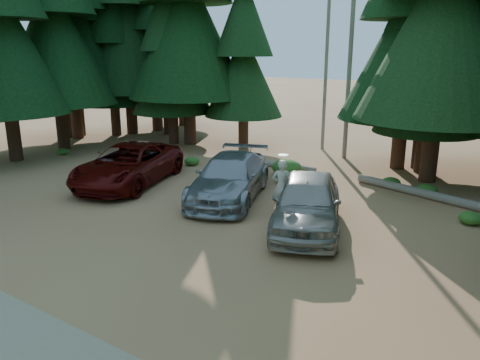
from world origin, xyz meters
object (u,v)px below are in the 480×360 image
at_px(red_pickup, 128,165).
at_px(silver_minivan_center, 230,178).
at_px(log_left, 269,164).
at_px(frisbee_player, 282,186).
at_px(log_right, 417,192).
at_px(silver_minivan_right, 307,202).
at_px(log_mid, 288,166).

height_order(red_pickup, silver_minivan_center, red_pickup).
bearing_deg(log_left, frisbee_player, -63.41).
xyz_separation_m(red_pickup, silver_minivan_center, (5.05, 0.75, -0.02)).
bearing_deg(red_pickup, log_right, 7.92).
bearing_deg(red_pickup, log_left, 42.53).
distance_m(silver_minivan_center, log_right, 7.84).
distance_m(silver_minivan_right, log_right, 6.32).
distance_m(red_pickup, frisbee_player, 7.89).
bearing_deg(log_mid, log_right, -9.87).
relative_size(red_pickup, silver_minivan_center, 1.07).
height_order(red_pickup, frisbee_player, frisbee_player).
height_order(silver_minivan_center, log_mid, silver_minivan_center).
distance_m(frisbee_player, log_left, 7.68).
bearing_deg(log_mid, frisbee_player, -64.20).
relative_size(log_mid, log_right, 0.54).
distance_m(log_left, log_mid, 1.06).
xyz_separation_m(red_pickup, log_left, (3.68, 6.29, -0.77)).
height_order(silver_minivan_right, log_right, silver_minivan_right).
height_order(silver_minivan_center, frisbee_player, frisbee_player).
xyz_separation_m(log_left, log_mid, (1.04, 0.18, -0.01)).
bearing_deg(frisbee_player, silver_minivan_right, 137.01).
bearing_deg(silver_minivan_right, silver_minivan_center, 140.10).
height_order(silver_minivan_center, log_left, silver_minivan_center).
bearing_deg(log_left, red_pickup, -127.23).
relative_size(red_pickup, log_left, 1.73).
xyz_separation_m(frisbee_player, log_mid, (-3.16, 6.53, -1.05)).
height_order(silver_minivan_center, silver_minivan_right, silver_minivan_right).
xyz_separation_m(silver_minivan_right, log_left, (-5.45, 6.83, -0.80)).
relative_size(red_pickup, log_mid, 2.10).
bearing_deg(silver_minivan_center, log_left, 84.02).
xyz_separation_m(silver_minivan_center, silver_minivan_right, (4.08, -1.29, 0.06)).
bearing_deg(silver_minivan_center, log_mid, 73.44).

